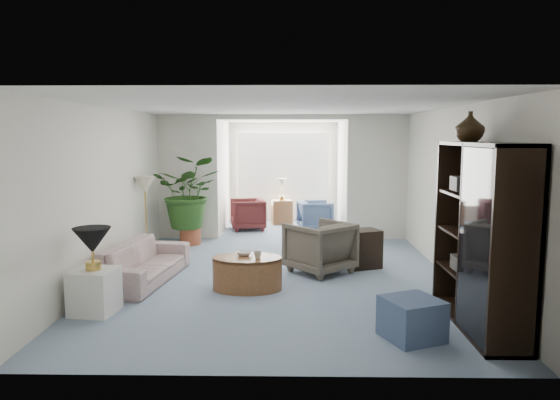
{
  "coord_description": "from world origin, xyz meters",
  "views": [
    {
      "loc": [
        0.14,
        -7.28,
        2.1
      ],
      "look_at": [
        0.0,
        0.6,
        1.1
      ],
      "focal_mm": 33.07,
      "sensor_mm": 36.0,
      "label": 1
    }
  ],
  "objects_px": {
    "coffee_table": "(247,273)",
    "cabinet_urn": "(470,126)",
    "end_table": "(95,291)",
    "framed_picture": "(457,164)",
    "coffee_cup": "(258,255)",
    "wingback_chair": "(320,247)",
    "side_table_dark": "(363,249)",
    "sunroom_table": "(282,212)",
    "table_lamp": "(92,240)",
    "sofa": "(143,262)",
    "ottoman": "(412,319)",
    "plant_pot": "(190,236)",
    "sunroom_chair_blue": "(315,215)",
    "entertainment_cabinet": "(481,236)",
    "coffee_bowl": "(244,253)",
    "floor_lamp": "(145,185)",
    "sunroom_chair_maroon": "(248,214)"
  },
  "relations": [
    {
      "from": "entertainment_cabinet",
      "to": "sunroom_table",
      "type": "bearing_deg",
      "value": 109.14
    },
    {
      "from": "table_lamp",
      "to": "coffee_bowl",
      "type": "relative_size",
      "value": 2.0
    },
    {
      "from": "entertainment_cabinet",
      "to": "side_table_dark",
      "type": "bearing_deg",
      "value": 110.24
    },
    {
      "from": "sunroom_table",
      "to": "wingback_chair",
      "type": "bearing_deg",
      "value": -81.55
    },
    {
      "from": "coffee_bowl",
      "to": "entertainment_cabinet",
      "type": "distance_m",
      "value": 3.09
    },
    {
      "from": "coffee_bowl",
      "to": "sunroom_chair_maroon",
      "type": "xyz_separation_m",
      "value": [
        -0.3,
        4.38,
        -0.13
      ]
    },
    {
      "from": "end_table",
      "to": "framed_picture",
      "type": "bearing_deg",
      "value": 15.99
    },
    {
      "from": "wingback_chair",
      "to": "end_table",
      "type": "bearing_deg",
      "value": -6.48
    },
    {
      "from": "floor_lamp",
      "to": "ottoman",
      "type": "xyz_separation_m",
      "value": [
        3.75,
        -3.62,
        -1.04
      ]
    },
    {
      "from": "table_lamp",
      "to": "coffee_table",
      "type": "distance_m",
      "value": 2.09
    },
    {
      "from": "floor_lamp",
      "to": "coffee_cup",
      "type": "relative_size",
      "value": 3.36
    },
    {
      "from": "framed_picture",
      "to": "ottoman",
      "type": "relative_size",
      "value": 0.94
    },
    {
      "from": "end_table",
      "to": "sunroom_chair_maroon",
      "type": "distance_m",
      "value": 5.63
    },
    {
      "from": "sofa",
      "to": "sunroom_chair_maroon",
      "type": "distance_m",
      "value": 4.27
    },
    {
      "from": "coffee_table",
      "to": "table_lamp",
      "type": "bearing_deg",
      "value": -150.47
    },
    {
      "from": "side_table_dark",
      "to": "plant_pot",
      "type": "xyz_separation_m",
      "value": [
        -3.08,
        1.69,
        -0.14
      ]
    },
    {
      "from": "side_table_dark",
      "to": "cabinet_urn",
      "type": "xyz_separation_m",
      "value": [
        0.92,
        -1.99,
        1.89
      ]
    },
    {
      "from": "cabinet_urn",
      "to": "sunroom_table",
      "type": "height_order",
      "value": "cabinet_urn"
    },
    {
      "from": "ottoman",
      "to": "floor_lamp",
      "type": "bearing_deg",
      "value": 136.0
    },
    {
      "from": "framed_picture",
      "to": "plant_pot",
      "type": "xyz_separation_m",
      "value": [
        -4.22,
        2.55,
        -1.54
      ]
    },
    {
      "from": "side_table_dark",
      "to": "cabinet_urn",
      "type": "bearing_deg",
      "value": -65.23
    },
    {
      "from": "coffee_cup",
      "to": "wingback_chair",
      "type": "xyz_separation_m",
      "value": [
        0.89,
        1.0,
        -0.11
      ]
    },
    {
      "from": "coffee_table",
      "to": "ottoman",
      "type": "xyz_separation_m",
      "value": [
        1.84,
        -1.69,
        -0.01
      ]
    },
    {
      "from": "wingback_chair",
      "to": "sofa",
      "type": "bearing_deg",
      "value": -28.98
    },
    {
      "from": "table_lamp",
      "to": "ottoman",
      "type": "xyz_separation_m",
      "value": [
        3.57,
        -0.71,
        -0.66
      ]
    },
    {
      "from": "coffee_table",
      "to": "plant_pot",
      "type": "height_order",
      "value": "coffee_table"
    },
    {
      "from": "ottoman",
      "to": "plant_pot",
      "type": "distance_m",
      "value": 5.58
    },
    {
      "from": "plant_pot",
      "to": "entertainment_cabinet",
      "type": "bearing_deg",
      "value": -46.3
    },
    {
      "from": "floor_lamp",
      "to": "wingback_chair",
      "type": "distance_m",
      "value": 3.24
    },
    {
      "from": "wingback_chair",
      "to": "side_table_dark",
      "type": "bearing_deg",
      "value": 162.48
    },
    {
      "from": "plant_pot",
      "to": "sunroom_table",
      "type": "xyz_separation_m",
      "value": [
        1.73,
        2.33,
        0.12
      ]
    },
    {
      "from": "table_lamp",
      "to": "coffee_bowl",
      "type": "bearing_deg",
      "value": 32.74
    },
    {
      "from": "wingback_chair",
      "to": "side_table_dark",
      "type": "xyz_separation_m",
      "value": [
        0.7,
        0.3,
        -0.09
      ]
    },
    {
      "from": "coffee_table",
      "to": "sunroom_chair_blue",
      "type": "height_order",
      "value": "sunroom_chair_blue"
    },
    {
      "from": "coffee_bowl",
      "to": "coffee_cup",
      "type": "height_order",
      "value": "coffee_cup"
    },
    {
      "from": "end_table",
      "to": "wingback_chair",
      "type": "xyz_separation_m",
      "value": [
        2.77,
        1.88,
        0.13
      ]
    },
    {
      "from": "framed_picture",
      "to": "ottoman",
      "type": "xyz_separation_m",
      "value": [
        -1.05,
        -2.03,
        -1.49
      ]
    },
    {
      "from": "entertainment_cabinet",
      "to": "sunroom_chair_blue",
      "type": "distance_m",
      "value": 6.0
    },
    {
      "from": "floor_lamp",
      "to": "sunroom_chair_maroon",
      "type": "relative_size",
      "value": 0.48
    },
    {
      "from": "side_table_dark",
      "to": "sunroom_table",
      "type": "distance_m",
      "value": 4.24
    },
    {
      "from": "coffee_cup",
      "to": "sunroom_table",
      "type": "distance_m",
      "value": 5.34
    },
    {
      "from": "framed_picture",
      "to": "entertainment_cabinet",
      "type": "relative_size",
      "value": 0.25
    },
    {
      "from": "sunroom_chair_maroon",
      "to": "cabinet_urn",
      "type": "bearing_deg",
      "value": 19.72
    },
    {
      "from": "framed_picture",
      "to": "sunroom_chair_maroon",
      "type": "height_order",
      "value": "framed_picture"
    },
    {
      "from": "coffee_table",
      "to": "cabinet_urn",
      "type": "height_order",
      "value": "cabinet_urn"
    },
    {
      "from": "floor_lamp",
      "to": "coffee_bowl",
      "type": "height_order",
      "value": "floor_lamp"
    },
    {
      "from": "sofa",
      "to": "entertainment_cabinet",
      "type": "relative_size",
      "value": 0.95
    },
    {
      "from": "framed_picture",
      "to": "table_lamp",
      "type": "relative_size",
      "value": 1.14
    },
    {
      "from": "sunroom_table",
      "to": "coffee_table",
      "type": "bearing_deg",
      "value": -94.35
    },
    {
      "from": "wingback_chair",
      "to": "sunroom_chair_blue",
      "type": "relative_size",
      "value": 1.21
    }
  ]
}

